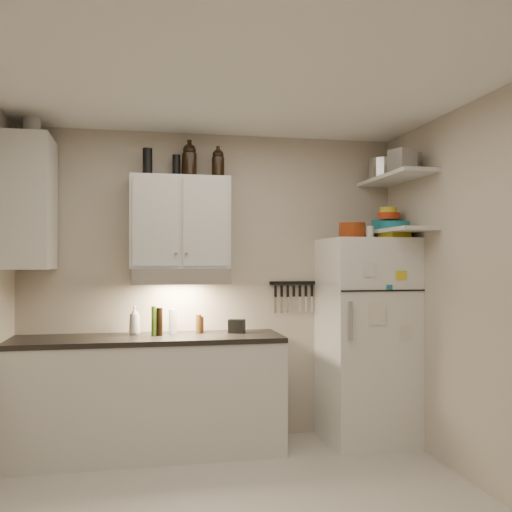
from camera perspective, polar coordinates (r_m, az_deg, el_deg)
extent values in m
cube|color=white|center=(3.58, -1.11, 17.37)|extent=(3.20, 3.00, 0.02)
cube|color=#BEB2A2|center=(4.91, -4.29, -2.99)|extent=(3.20, 0.02, 2.60)
cube|color=#BEB2A2|center=(4.03, 22.09, -3.47)|extent=(0.02, 3.00, 2.60)
cube|color=silver|center=(4.68, -10.70, -13.75)|extent=(2.10, 0.60, 0.88)
cube|color=black|center=(4.59, -10.69, -8.15)|extent=(2.10, 0.62, 0.04)
cube|color=silver|center=(4.71, -7.64, 3.31)|extent=(0.80, 0.33, 0.75)
cube|color=silver|center=(4.65, -21.68, 4.94)|extent=(0.33, 0.55, 1.00)
cube|color=silver|center=(4.63, -7.60, -2.01)|extent=(0.76, 0.46, 0.12)
cube|color=white|center=(4.93, 10.98, -8.23)|extent=(0.70, 0.68, 1.70)
cube|color=silver|center=(4.89, 13.74, 7.60)|extent=(0.30, 0.95, 0.03)
cube|color=silver|center=(4.85, 13.76, 2.44)|extent=(0.30, 0.95, 0.03)
cube|color=black|center=(5.02, 3.72, -2.71)|extent=(0.42, 0.02, 0.03)
cylinder|color=maroon|center=(4.79, 9.59, 2.52)|extent=(0.23, 0.23, 0.13)
cube|color=yellow|center=(4.83, 13.69, 2.18)|extent=(0.20, 0.24, 0.07)
cylinder|color=silver|center=(4.76, 11.32, 2.35)|extent=(0.06, 0.06, 0.10)
cylinder|color=silver|center=(5.13, 12.63, 8.41)|extent=(0.34, 0.34, 0.18)
cube|color=#AAAAAD|center=(4.84, 14.93, 8.88)|extent=(0.17, 0.15, 0.17)
cube|color=#AAAAAD|center=(4.62, 14.41, 9.27)|extent=(0.20, 0.20, 0.16)
cylinder|color=#166F7B|center=(5.04, 12.77, 3.02)|extent=(0.23, 0.23, 0.09)
cylinder|color=red|center=(4.98, 13.11, 3.91)|extent=(0.18, 0.18, 0.06)
cylinder|color=yellow|center=(4.99, 13.11, 4.49)|extent=(0.14, 0.14, 0.05)
cylinder|color=#166F7B|center=(4.80, 13.75, 3.00)|extent=(0.28, 0.28, 0.06)
cylinder|color=black|center=(4.81, -7.97, 8.86)|extent=(0.07, 0.07, 0.19)
cylinder|color=black|center=(4.77, -10.80, 9.18)|extent=(0.10, 0.10, 0.23)
cylinder|color=silver|center=(4.77, -21.51, 11.98)|extent=(0.18, 0.18, 0.18)
imported|color=silver|center=(4.71, -12.06, -6.13)|extent=(0.12, 0.12, 0.26)
cylinder|color=brown|center=(4.71, -5.77, -6.78)|extent=(0.06, 0.06, 0.15)
cylinder|color=#456D1B|center=(4.61, -10.16, -6.41)|extent=(0.05, 0.05, 0.24)
cylinder|color=black|center=(4.60, -9.61, -6.50)|extent=(0.05, 0.05, 0.22)
cylinder|color=silver|center=(4.71, -8.32, -6.49)|extent=(0.07, 0.07, 0.20)
cylinder|color=maroon|center=(4.76, -5.65, -6.84)|extent=(0.09, 0.09, 0.13)
cube|color=black|center=(4.72, -1.94, -7.03)|extent=(0.15, 0.13, 0.11)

